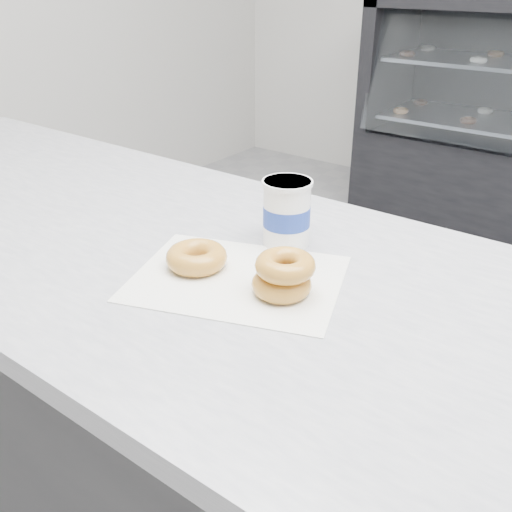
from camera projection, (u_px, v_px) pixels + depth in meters
The scene contains 6 objects.
ground at pixel (416, 475), 1.71m from camera, with size 5.00×5.00×0.00m, color gray.
counter at pixel (320, 505), 1.08m from camera, with size 3.06×0.76×0.90m.
wax_paper at pixel (237, 278), 0.95m from camera, with size 0.34×0.26×0.00m, color silver.
donut_single at pixel (197, 257), 0.97m from camera, with size 0.11×0.11×0.04m, color gold.
donut_stack at pixel (283, 275), 0.89m from camera, with size 0.11×0.11×0.07m.
coffee_cup at pixel (287, 212), 1.04m from camera, with size 0.11×0.11×0.12m.
Camera 1 is at (0.35, -1.27, 1.36)m, focal length 40.00 mm.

